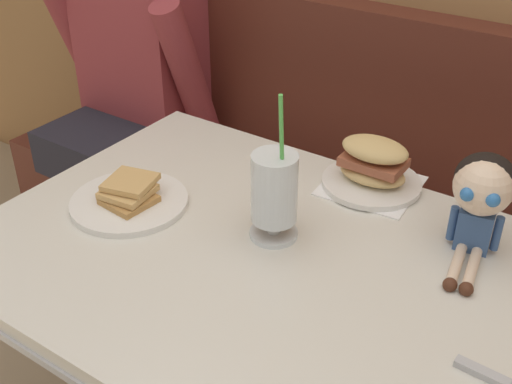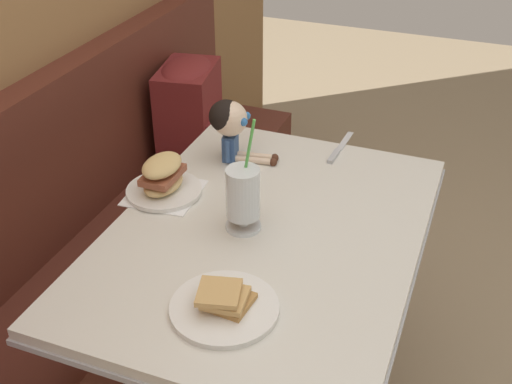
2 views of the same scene
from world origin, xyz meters
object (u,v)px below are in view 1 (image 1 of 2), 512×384
Objects in this scene: toast_plate at (129,199)px; butter_knife at (505,384)px; milkshake_glass at (274,192)px; seated_doll at (483,191)px; diner_patron at (134,66)px; sandwich_plate at (373,168)px.

toast_plate is 1.06× the size of butter_knife.
toast_plate is at bearing -165.52° from milkshake_glass.
toast_plate is 0.71m from seated_doll.
milkshake_glass is at bearing -151.87° from seated_doll.
milkshake_glass is 0.38m from seated_doll.
diner_patron is at bearing 154.59° from butter_knife.
diner_patron reaches higher than toast_plate.
sandwich_plate is at bearing 135.53° from butter_knife.
butter_knife is at bearing -63.19° from seated_doll.
diner_patron is at bearing 132.87° from toast_plate.
toast_plate is at bearing -137.21° from sandwich_plate.
sandwich_plate reaches higher than butter_knife.
butter_knife is (0.49, -0.13, -0.10)m from milkshake_glass.
milkshake_glass is at bearing 165.50° from butter_knife.
seated_doll is at bearing 21.87° from toast_plate.
sandwich_plate is at bearing 74.68° from milkshake_glass.
sandwich_plate is at bearing 158.91° from seated_doll.
toast_plate is at bearing -158.13° from seated_doll.
toast_plate is 0.82m from diner_patron.
diner_patron reaches higher than butter_knife.
diner_patron is (-0.56, 0.60, -0.01)m from toast_plate.
sandwich_plate is 0.98m from diner_patron.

